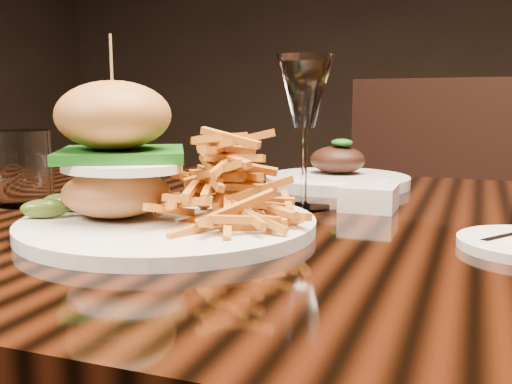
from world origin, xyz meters
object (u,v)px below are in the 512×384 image
(dining_table, at_px, (349,280))
(far_dish, at_px, (337,177))
(chair_far, at_px, (410,233))
(burger_plate, at_px, (166,178))
(wine_glass, at_px, (305,96))

(dining_table, bearing_deg, far_dish, 106.20)
(far_dish, height_order, chair_far, chair_far)
(dining_table, distance_m, burger_plate, 0.27)
(burger_plate, distance_m, wine_glass, 0.24)
(burger_plate, bearing_deg, far_dish, 59.06)
(far_dish, xyz_separation_m, chair_far, (0.07, 0.61, -0.23))
(burger_plate, height_order, far_dish, burger_plate)
(dining_table, bearing_deg, wine_glass, 141.88)
(wine_glass, bearing_deg, far_dish, 90.52)
(burger_plate, bearing_deg, chair_far, 64.27)
(dining_table, distance_m, far_dish, 0.30)
(chair_far, bearing_deg, burger_plate, -84.03)
(burger_plate, relative_size, far_dish, 1.38)
(burger_plate, xyz_separation_m, far_dish, (0.11, 0.41, -0.05))
(dining_table, xyz_separation_m, far_dish, (-0.08, 0.28, 0.09))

